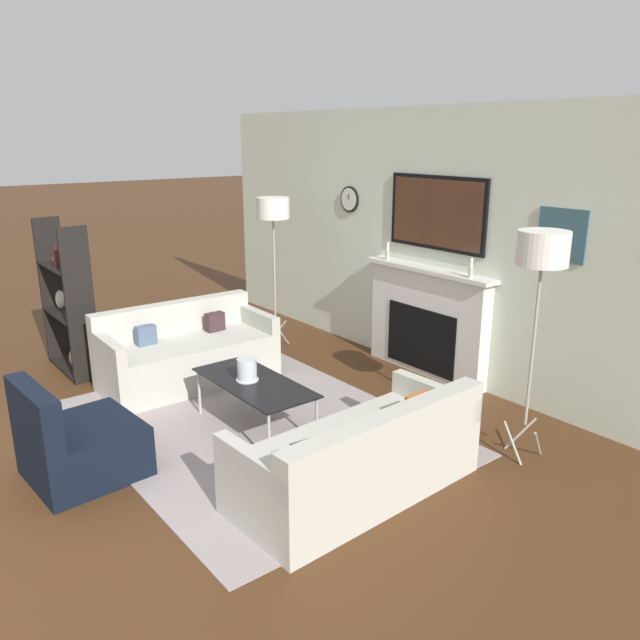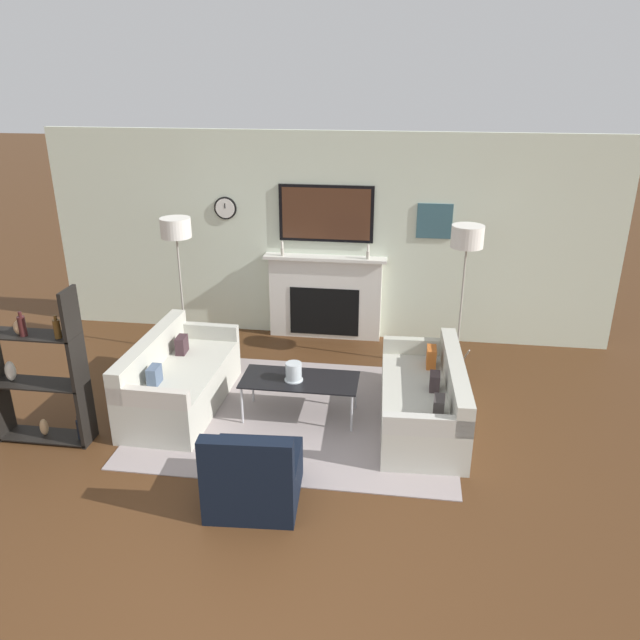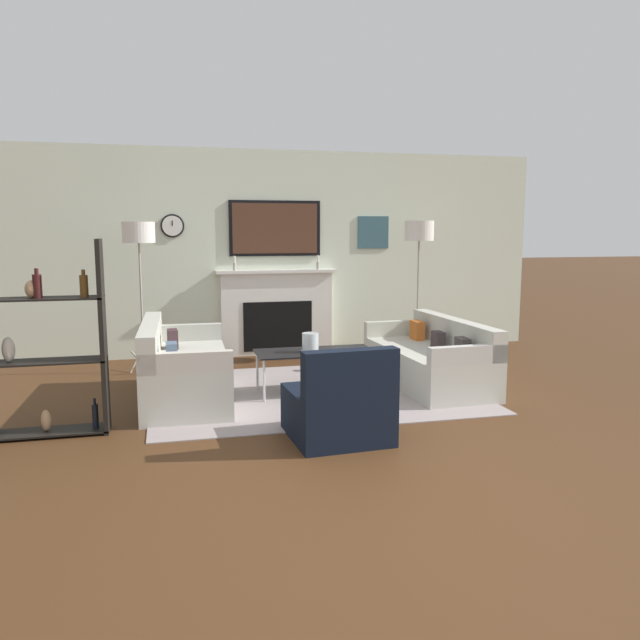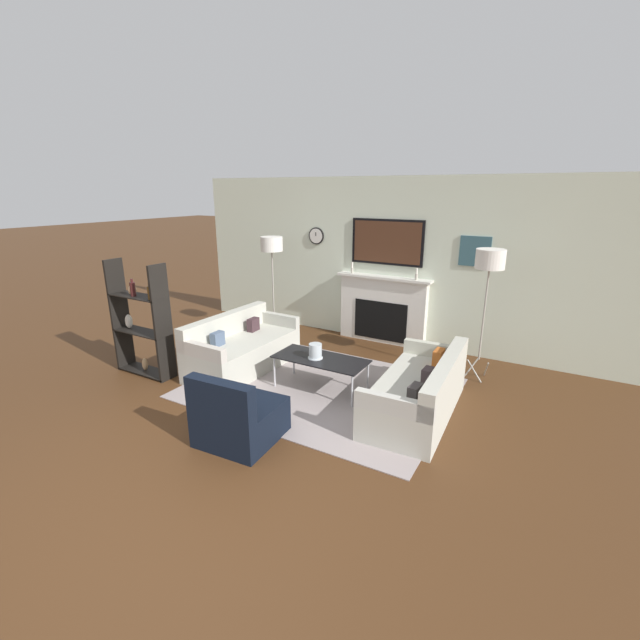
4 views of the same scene
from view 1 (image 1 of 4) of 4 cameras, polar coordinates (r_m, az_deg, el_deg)
fireplace_wall at (r=6.47m, az=10.59°, el=5.69°), size 7.40×0.28×2.70m
area_rug at (r=5.49m, az=-5.72°, el=-9.65°), size 3.24×2.46×0.01m
couch_left at (r=6.44m, az=-12.10°, el=-3.15°), size 0.84×1.72×0.78m
couch_right at (r=4.44m, az=3.61°, el=-12.58°), size 0.87×1.82×0.71m
armchair at (r=4.95m, az=-21.31°, el=-10.59°), size 0.79×0.80×0.78m
coffee_table at (r=5.29m, az=-6.04°, el=-5.88°), size 1.20×0.54×0.44m
hurricane_candle at (r=5.28m, az=-6.69°, el=-4.64°), size 0.19×0.19×0.19m
floor_lamp_left at (r=7.15m, az=-4.31°, el=9.89°), size 0.37×0.37×1.76m
floor_lamp_right at (r=4.74m, az=19.70°, el=5.80°), size 0.37×0.37×1.78m
shelf_unit at (r=7.01m, az=-22.15°, el=1.52°), size 0.92×0.28×1.59m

